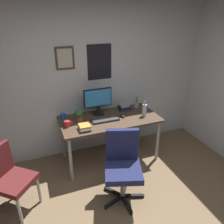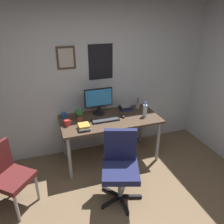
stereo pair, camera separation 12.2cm
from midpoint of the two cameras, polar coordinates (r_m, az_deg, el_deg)
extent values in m
cube|color=silver|center=(3.64, -8.35, 8.47)|extent=(4.40, 0.08, 2.60)
cube|color=#4C3823|center=(3.46, -13.15, 13.43)|extent=(0.28, 0.02, 0.34)
cube|color=beige|center=(3.45, -13.12, 13.40)|extent=(0.22, 0.00, 0.28)
cube|color=black|center=(3.60, -4.26, 12.76)|extent=(0.40, 0.01, 0.56)
cube|color=#4C3828|center=(3.50, -1.58, -1.82)|extent=(1.56, 0.76, 0.03)
cylinder|color=#9EA0A5|center=(3.29, -11.76, -12.08)|extent=(0.05, 0.05, 0.73)
cylinder|color=#9EA0A5|center=(3.71, 10.83, -7.30)|extent=(0.05, 0.05, 0.73)
cylinder|color=#9EA0A5|center=(3.82, -13.48, -6.57)|extent=(0.05, 0.05, 0.73)
cylinder|color=#9EA0A5|center=(4.19, 6.34, -3.02)|extent=(0.05, 0.05, 0.73)
cube|color=#1E234C|center=(2.88, 1.64, -15.04)|extent=(0.58, 0.58, 0.08)
cube|color=#1E234C|center=(2.88, 1.41, -8.44)|extent=(0.42, 0.20, 0.45)
cylinder|color=#9EA0A5|center=(3.05, 1.58, -18.65)|extent=(0.08, 0.08, 0.42)
cube|color=black|center=(3.18, 4.23, -20.82)|extent=(0.28, 0.13, 0.03)
cylinder|color=black|center=(3.21, 6.88, -20.84)|extent=(0.05, 0.05, 0.04)
cube|color=black|center=(3.27, 2.17, -19.25)|extent=(0.20, 0.25, 0.03)
cylinder|color=black|center=(3.38, 2.74, -17.83)|extent=(0.05, 0.05, 0.04)
cube|color=black|center=(3.22, -0.70, -19.98)|extent=(0.20, 0.25, 0.03)
cylinder|color=black|center=(3.29, -2.84, -19.20)|extent=(0.05, 0.05, 0.04)
cube|color=black|center=(3.11, -0.59, -22.11)|extent=(0.28, 0.12, 0.03)
cylinder|color=black|center=(3.06, -2.83, -23.47)|extent=(0.05, 0.05, 0.04)
cube|color=black|center=(3.08, 2.60, -22.68)|extent=(0.04, 0.28, 0.03)
cylinder|color=black|center=(3.01, 3.74, -24.69)|extent=(0.05, 0.05, 0.04)
cube|color=#591E1E|center=(3.03, -25.10, -16.05)|extent=(0.59, 0.59, 0.07)
cylinder|color=#9EA0A5|center=(2.99, -23.98, -22.56)|extent=(0.05, 0.05, 0.41)
cylinder|color=#9EA0A5|center=(3.17, -19.52, -18.50)|extent=(0.05, 0.05, 0.41)
cylinder|color=#9EA0A5|center=(3.37, -24.57, -16.48)|extent=(0.05, 0.05, 0.41)
cylinder|color=black|center=(3.64, -4.52, -0.35)|extent=(0.20, 0.20, 0.01)
cube|color=black|center=(3.61, -4.55, 0.62)|extent=(0.05, 0.04, 0.12)
cube|color=black|center=(3.54, -4.69, 3.75)|extent=(0.46, 0.02, 0.30)
cube|color=#338CD8|center=(3.52, -4.60, 3.64)|extent=(0.43, 0.00, 0.27)
cube|color=black|center=(3.41, -2.77, -2.11)|extent=(0.43, 0.15, 0.02)
cube|color=#38383A|center=(3.40, -2.77, -1.91)|extent=(0.41, 0.13, 0.00)
ellipsoid|color=black|center=(3.52, 1.72, -1.02)|extent=(0.06, 0.11, 0.04)
cylinder|color=silver|center=(3.55, 7.42, 0.42)|extent=(0.07, 0.07, 0.20)
cylinder|color=silver|center=(3.50, 7.53, 2.21)|extent=(0.03, 0.03, 0.04)
cylinder|color=#2659B2|center=(3.49, 7.55, 2.59)|extent=(0.03, 0.03, 0.02)
cylinder|color=red|center=(3.29, -12.62, -3.01)|extent=(0.08, 0.08, 0.10)
torus|color=red|center=(3.30, -11.73, -2.80)|extent=(0.05, 0.01, 0.05)
cylinder|color=#2659B2|center=(3.54, -13.53, -1.07)|extent=(0.08, 0.08, 0.09)
torus|color=#2659B2|center=(3.55, -12.74, -0.88)|extent=(0.05, 0.01, 0.05)
cylinder|color=brown|center=(3.44, -9.54, -1.66)|extent=(0.11, 0.11, 0.07)
sphere|color=#2D6B33|center=(3.40, -9.65, -0.26)|extent=(0.13, 0.13, 0.13)
ellipsoid|color=#287A38|center=(3.42, -10.22, -0.16)|extent=(0.07, 0.08, 0.02)
ellipsoid|color=#287A38|center=(3.42, -9.26, 0.30)|extent=(0.07, 0.08, 0.02)
ellipsoid|color=#287A38|center=(3.37, -9.96, -0.61)|extent=(0.08, 0.07, 0.02)
cylinder|color=#9EA0A5|center=(3.87, 5.46, 1.83)|extent=(0.07, 0.07, 0.09)
cylinder|color=#263FBF|center=(3.85, 5.60, 2.91)|extent=(0.01, 0.01, 0.13)
cylinder|color=red|center=(3.83, 5.53, 2.83)|extent=(0.01, 0.01, 0.13)
cylinder|color=black|center=(3.85, 5.35, 2.92)|extent=(0.01, 0.01, 0.13)
cylinder|color=#9EA0A5|center=(3.84, 5.65, 2.98)|extent=(0.01, 0.03, 0.14)
cylinder|color=#9EA0A5|center=(3.84, 5.43, 2.95)|extent=(0.01, 0.02, 0.14)
cube|color=silver|center=(3.17, -8.25, -4.55)|extent=(0.15, 0.11, 0.02)
cube|color=gray|center=(3.16, -8.15, -4.17)|extent=(0.17, 0.17, 0.02)
cube|color=gold|center=(3.17, -8.23, -3.60)|extent=(0.16, 0.17, 0.03)
cube|color=navy|center=(3.77, 2.56, 0.77)|extent=(0.22, 0.12, 0.03)
cube|color=black|center=(3.77, 2.28, 1.29)|extent=(0.20, 0.14, 0.03)
cube|color=gray|center=(3.76, 2.20, 1.79)|extent=(0.15, 0.16, 0.03)
camera|label=1|loc=(0.06, -91.04, -0.48)|focal=35.27mm
camera|label=2|loc=(0.06, 88.96, 0.48)|focal=35.27mm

